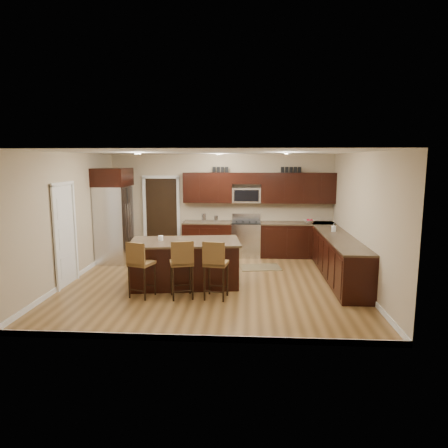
# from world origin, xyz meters

# --- Properties ---
(floor) EXTENTS (6.00, 6.00, 0.00)m
(floor) POSITION_xyz_m (0.00, 0.00, 0.00)
(floor) COLOR olive
(floor) RESTS_ON ground
(ceiling) EXTENTS (6.00, 6.00, 0.00)m
(ceiling) POSITION_xyz_m (0.00, 0.00, 2.70)
(ceiling) COLOR silver
(ceiling) RESTS_ON wall_back
(wall_back) EXTENTS (6.00, 0.00, 6.00)m
(wall_back) POSITION_xyz_m (0.00, 2.75, 1.35)
(wall_back) COLOR tan
(wall_back) RESTS_ON floor
(wall_left) EXTENTS (0.00, 5.50, 5.50)m
(wall_left) POSITION_xyz_m (-3.00, 0.00, 1.35)
(wall_left) COLOR tan
(wall_left) RESTS_ON floor
(wall_right) EXTENTS (0.00, 5.50, 5.50)m
(wall_right) POSITION_xyz_m (3.00, 0.00, 1.35)
(wall_right) COLOR tan
(wall_right) RESTS_ON floor
(base_cabinets) EXTENTS (4.02, 3.96, 0.92)m
(base_cabinets) POSITION_xyz_m (1.90, 1.45, 0.46)
(base_cabinets) COLOR black
(base_cabinets) RESTS_ON floor
(upper_cabinets) EXTENTS (4.00, 0.33, 0.80)m
(upper_cabinets) POSITION_xyz_m (1.04, 2.58, 1.84)
(upper_cabinets) COLOR black
(upper_cabinets) RESTS_ON wall_back
(range) EXTENTS (0.76, 0.64, 1.11)m
(range) POSITION_xyz_m (0.68, 2.45, 0.47)
(range) COLOR silver
(range) RESTS_ON floor
(microwave) EXTENTS (0.76, 0.31, 0.40)m
(microwave) POSITION_xyz_m (0.68, 2.60, 1.62)
(microwave) COLOR silver
(microwave) RESTS_ON upper_cabinets
(doorway) EXTENTS (0.85, 0.03, 2.06)m
(doorway) POSITION_xyz_m (-1.65, 2.73, 1.03)
(doorway) COLOR black
(doorway) RESTS_ON floor
(pantry_door) EXTENTS (0.03, 0.80, 2.04)m
(pantry_door) POSITION_xyz_m (-2.98, -0.30, 1.02)
(pantry_door) COLOR white
(pantry_door) RESTS_ON floor
(letter_decor) EXTENTS (2.20, 0.03, 0.15)m
(letter_decor) POSITION_xyz_m (0.90, 2.58, 2.29)
(letter_decor) COLOR black
(letter_decor) RESTS_ON upper_cabinets
(island) EXTENTS (2.34, 1.44, 0.92)m
(island) POSITION_xyz_m (-0.54, -0.14, 0.43)
(island) COLOR black
(island) RESTS_ON floor
(stool_left) EXTENTS (0.51, 0.51, 1.07)m
(stool_left) POSITION_xyz_m (-1.26, -0.98, 0.67)
(stool_left) COLOR brown
(stool_left) RESTS_ON floor
(stool_mid) EXTENTS (0.51, 0.51, 1.10)m
(stool_mid) POSITION_xyz_m (-0.47, -0.98, 0.69)
(stool_mid) COLOR brown
(stool_mid) RESTS_ON floor
(stool_right) EXTENTS (0.47, 0.47, 1.10)m
(stool_right) POSITION_xyz_m (0.14, -0.98, 0.69)
(stool_right) COLOR brown
(stool_right) RESTS_ON floor
(refrigerator) EXTENTS (0.79, 1.01, 2.35)m
(refrigerator) POSITION_xyz_m (-2.62, 1.65, 1.20)
(refrigerator) COLOR silver
(refrigerator) RESTS_ON floor
(floor_mat) EXTENTS (1.04, 0.78, 0.01)m
(floor_mat) POSITION_xyz_m (1.03, 1.28, 0.01)
(floor_mat) COLOR brown
(floor_mat) RESTS_ON floor
(fruit_bowl) EXTENTS (0.36, 0.36, 0.07)m
(fruit_bowl) POSITION_xyz_m (2.34, 2.45, 0.96)
(fruit_bowl) COLOR silver
(fruit_bowl) RESTS_ON base_cabinets
(soap_bottle) EXTENTS (0.09, 0.09, 0.19)m
(soap_bottle) POSITION_xyz_m (2.70, 1.15, 1.01)
(soap_bottle) COLOR #B2B2B2
(soap_bottle) RESTS_ON base_cabinets
(canister_tall) EXTENTS (0.12, 0.12, 0.22)m
(canister_tall) POSITION_xyz_m (-0.45, 2.45, 1.03)
(canister_tall) COLOR silver
(canister_tall) RESTS_ON base_cabinets
(canister_short) EXTENTS (0.11, 0.11, 0.17)m
(canister_short) POSITION_xyz_m (-0.13, 2.45, 1.00)
(canister_short) COLOR silver
(canister_short) RESTS_ON base_cabinets
(island_jar) EXTENTS (0.10, 0.10, 0.10)m
(island_jar) POSITION_xyz_m (-1.04, -0.14, 0.97)
(island_jar) COLOR white
(island_jar) RESTS_ON island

